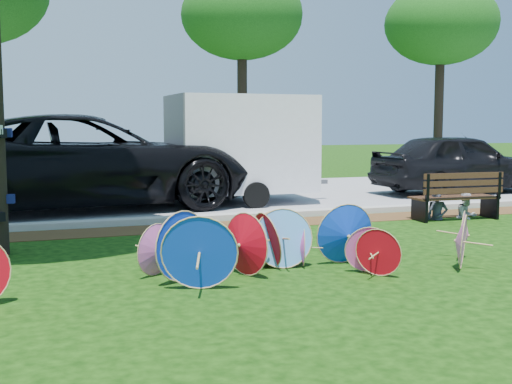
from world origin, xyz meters
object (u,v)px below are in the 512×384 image
at_px(park_bench, 454,196).
at_px(person_left, 438,191).
at_px(cargo_trailer, 241,143).
at_px(dark_pickup, 458,163).
at_px(person_right, 467,193).
at_px(black_van, 87,162).
at_px(parasol_pile, 270,244).

distance_m(park_bench, person_left, 0.37).
relative_size(cargo_trailer, person_left, 2.81).
bearing_deg(dark_pickup, person_right, 142.85).
xyz_separation_m(black_van, cargo_trailer, (3.58, -0.15, 0.38)).
height_order(black_van, cargo_trailer, cargo_trailer).
xyz_separation_m(black_van, park_bench, (6.79, -4.04, -0.58)).
height_order(parasol_pile, park_bench, park_bench).
relative_size(parasol_pile, black_van, 0.93).
bearing_deg(parasol_pile, person_right, 30.81).
bearing_deg(dark_pickup, black_van, 87.22).
height_order(black_van, person_right, black_van).
bearing_deg(person_left, dark_pickup, 73.80).
distance_m(parasol_pile, black_van, 7.47).
relative_size(dark_pickup, person_right, 4.74).
xyz_separation_m(park_bench, person_right, (0.35, 0.05, 0.04)).
height_order(parasol_pile, black_van, black_van).
distance_m(park_bench, person_right, 0.36).
xyz_separation_m(parasol_pile, dark_pickup, (8.20, 7.25, 0.44)).
xyz_separation_m(black_van, person_right, (7.14, -3.99, -0.54)).
bearing_deg(parasol_pile, cargo_trailer, 74.97).
bearing_deg(parasol_pile, dark_pickup, 41.51).
height_order(cargo_trailer, park_bench, cargo_trailer).
xyz_separation_m(parasol_pile, park_bench, (5.12, 3.21, 0.08)).
bearing_deg(park_bench, person_right, 10.58).
xyz_separation_m(park_bench, person_left, (-0.35, 0.05, 0.10)).
bearing_deg(cargo_trailer, parasol_pile, -105.88).
relative_size(black_van, person_left, 6.59).
bearing_deg(dark_pickup, park_bench, 139.91).
bearing_deg(black_van, person_right, -125.27).
height_order(parasol_pile, person_right, person_right).
xyz_separation_m(cargo_trailer, person_right, (3.56, -3.84, -0.92)).
relative_size(black_van, park_bench, 4.20).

